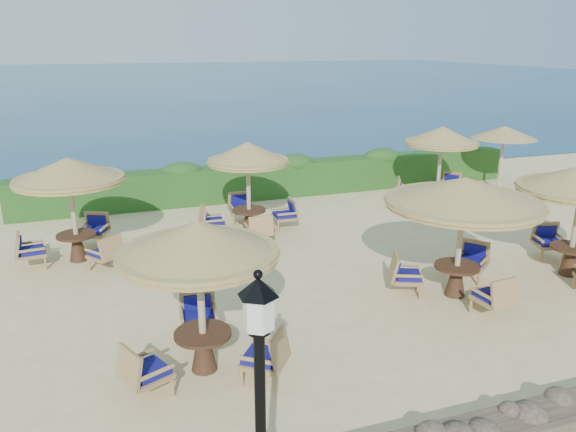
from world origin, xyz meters
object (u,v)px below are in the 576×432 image
at_px(cafe_set_1, 463,207).
at_px(cafe_set_0, 199,268).
at_px(cafe_set_3, 71,189).
at_px(extra_parasol, 505,133).
at_px(cafe_set_5, 441,152).
at_px(cafe_set_4, 248,176).

bearing_deg(cafe_set_1, cafe_set_0, -169.06).
distance_m(cafe_set_0, cafe_set_3, 6.30).
height_order(extra_parasol, cafe_set_5, cafe_set_5).
bearing_deg(cafe_set_3, extra_parasol, 8.67).
xyz_separation_m(cafe_set_0, cafe_set_4, (2.58, 6.62, -0.19)).
height_order(cafe_set_1, cafe_set_4, same).
xyz_separation_m(cafe_set_3, cafe_set_4, (4.66, 0.68, -0.21)).
bearing_deg(cafe_set_3, cafe_set_5, 7.16).
relative_size(extra_parasol, cafe_set_0, 0.87).
bearing_deg(cafe_set_3, cafe_set_1, -31.67).
bearing_deg(cafe_set_4, cafe_set_1, -60.12).
distance_m(extra_parasol, cafe_set_3, 14.76).
height_order(extra_parasol, cafe_set_0, cafe_set_0).
xyz_separation_m(cafe_set_0, cafe_set_1, (5.74, 1.11, 0.14)).
height_order(extra_parasol, cafe_set_4, cafe_set_4).
xyz_separation_m(cafe_set_0, cafe_set_3, (-2.09, 5.94, 0.01)).
bearing_deg(cafe_set_1, extra_parasol, 46.20).
bearing_deg(cafe_set_4, cafe_set_3, -171.71).
bearing_deg(extra_parasol, cafe_set_0, -146.86).
relative_size(cafe_set_1, cafe_set_3, 1.20).
xyz_separation_m(extra_parasol, cafe_set_1, (-6.76, -7.05, -0.16)).
height_order(extra_parasol, cafe_set_1, cafe_set_1).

